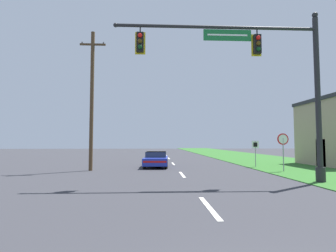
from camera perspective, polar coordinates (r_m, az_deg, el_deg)
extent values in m
cube|color=#2D6626|center=(34.15, 18.18, -6.64)|extent=(10.00, 110.00, 0.04)
cube|color=silver|center=(8.27, 8.93, -17.10)|extent=(0.16, 2.80, 0.01)
cube|color=silver|center=(16.07, 3.08, -10.51)|extent=(0.16, 2.80, 0.01)
cube|color=silver|center=(24.01, 1.14, -8.22)|extent=(0.16, 2.80, 0.01)
cube|color=silver|center=(31.98, 0.17, -7.06)|extent=(0.16, 2.80, 0.01)
cube|color=silver|center=(39.96, -0.40, -6.37)|extent=(0.16, 2.80, 0.01)
cube|color=black|center=(24.18, 30.39, -5.10)|extent=(0.10, 1.20, 2.20)
cylinder|color=#232326|center=(14.87, 30.29, -9.10)|extent=(0.44, 0.44, 0.70)
cylinder|color=#232326|center=(14.95, 29.83, 5.29)|extent=(0.26, 0.26, 8.18)
sphere|color=#232326|center=(16.12, 29.33, 20.32)|extent=(0.28, 0.28, 0.28)
cylinder|color=#232326|center=(14.00, 10.67, 20.37)|extent=(9.96, 0.16, 0.16)
sphere|color=#232326|center=(13.81, -11.37, 20.73)|extent=(0.21, 0.21, 0.21)
cube|color=#196B33|center=(13.96, 12.79, 18.71)|extent=(2.37, 0.06, 0.55)
cube|color=white|center=(13.93, 12.83, 18.76)|extent=(1.99, 0.01, 0.08)
cylinder|color=black|center=(13.62, -6.07, 20.23)|extent=(0.06, 0.06, 0.35)
cube|color=yellow|center=(13.50, -6.06, 17.47)|extent=(0.50, 0.03, 1.11)
cube|color=black|center=(13.37, -6.09, 17.68)|extent=(0.34, 0.24, 0.95)
sphere|color=red|center=(13.35, -6.12, 19.04)|extent=(0.22, 0.22, 0.22)
sphere|color=#51380F|center=(13.24, -6.13, 17.90)|extent=(0.22, 0.22, 0.22)
sphere|color=#0F3D19|center=(13.14, -6.14, 16.74)|extent=(0.22, 0.22, 0.22)
cylinder|color=black|center=(14.49, 18.80, 18.89)|extent=(0.06, 0.06, 0.35)
cube|color=yellow|center=(14.38, 18.65, 16.30)|extent=(0.50, 0.03, 1.11)
cube|color=black|center=(14.26, 18.86, 16.48)|extent=(0.34, 0.24, 0.95)
sphere|color=red|center=(14.24, 19.05, 17.74)|extent=(0.22, 0.22, 0.22)
sphere|color=#51380F|center=(14.14, 19.08, 16.66)|extent=(0.22, 0.22, 0.22)
sphere|color=#0F3D19|center=(14.04, 19.10, 15.57)|extent=(0.22, 0.22, 0.22)
cylinder|color=black|center=(22.67, -0.40, -7.70)|extent=(0.22, 0.64, 0.64)
cylinder|color=black|center=(22.73, -4.47, -7.68)|extent=(0.22, 0.64, 0.64)
cylinder|color=black|center=(19.54, -0.45, -8.36)|extent=(0.22, 0.64, 0.64)
cylinder|color=black|center=(19.62, -5.18, -8.32)|extent=(0.22, 0.64, 0.64)
cube|color=#1E2D9E|center=(21.11, -2.62, -7.51)|extent=(2.02, 4.61, 0.55)
cube|color=#283342|center=(21.20, -2.60, -6.18)|extent=(1.69, 1.98, 0.42)
cube|color=#1E2D9E|center=(21.19, -2.60, -5.70)|extent=(1.65, 1.94, 0.06)
cube|color=#B71414|center=(18.88, -2.92, -7.79)|extent=(1.68, 0.14, 0.14)
cylinder|color=gray|center=(19.08, 23.81, -5.70)|extent=(0.07, 0.07, 2.20)
cylinder|color=red|center=(19.07, 23.73, -2.63)|extent=(0.76, 0.04, 0.76)
cylinder|color=white|center=(19.05, 23.76, -2.62)|extent=(0.61, 0.01, 0.61)
cylinder|color=gray|center=(21.74, 18.50, -5.79)|extent=(0.06, 0.06, 2.00)
cube|color=white|center=(21.72, 18.46, -3.86)|extent=(0.55, 0.04, 0.60)
cube|color=black|center=(21.70, 18.48, -3.86)|extent=(0.31, 0.01, 0.34)
cylinder|color=#4C3823|center=(19.17, -16.26, 5.41)|extent=(0.26, 0.26, 9.79)
cube|color=#4C3823|center=(20.18, -16.05, 16.69)|extent=(1.80, 0.12, 0.12)
cylinder|color=#333338|center=(20.40, -18.19, 16.86)|extent=(0.08, 0.08, 0.12)
cylinder|color=#333338|center=(20.07, -13.87, 17.14)|extent=(0.08, 0.08, 0.12)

